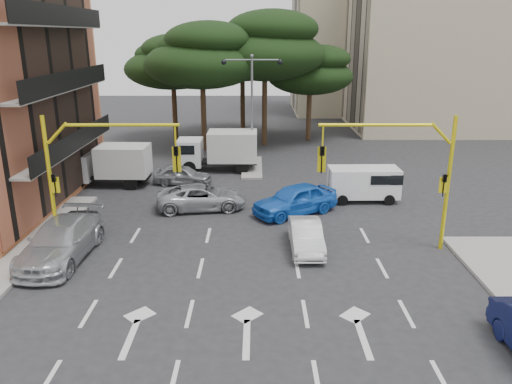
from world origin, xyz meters
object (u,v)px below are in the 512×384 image
at_px(car_blue_compact, 295,199).
at_px(box_truck_b, 218,151).
at_px(signal_mast_left, 90,165).
at_px(car_silver_cross_a, 202,197).
at_px(car_silver_wagon, 61,241).
at_px(car_silver_cross_b, 183,175).
at_px(street_lamp_center, 252,92).
at_px(car_white_hatch, 306,236).
at_px(box_truck_a, 109,166).
at_px(van_white, 363,184).
at_px(signal_mast_right, 408,165).

distance_m(car_blue_compact, box_truck_b, 10.16).
bearing_deg(signal_mast_left, car_silver_cross_a, 52.29).
xyz_separation_m(car_silver_wagon, car_silver_cross_b, (3.60, 11.07, -0.19)).
height_order(street_lamp_center, car_silver_cross_a, street_lamp_center).
height_order(car_white_hatch, car_blue_compact, car_blue_compact).
bearing_deg(car_white_hatch, street_lamp_center, 99.23).
bearing_deg(car_silver_cross_a, box_truck_a, 46.41).
bearing_deg(car_blue_compact, box_truck_b, 176.09).
relative_size(signal_mast_left, van_white, 1.51).
xyz_separation_m(street_lamp_center, box_truck_a, (-9.00, -4.19, -4.14)).
height_order(street_lamp_center, car_white_hatch, street_lamp_center).
bearing_deg(car_silver_cross_b, car_silver_wagon, 169.11).
relative_size(car_blue_compact, car_silver_cross_b, 1.29).
relative_size(street_lamp_center, van_white, 1.96).
bearing_deg(car_silver_cross_a, signal_mast_right, -127.46).
distance_m(car_blue_compact, car_silver_wagon, 11.80).
height_order(car_silver_cross_a, box_truck_b, box_truck_b).
bearing_deg(box_truck_b, street_lamp_center, -78.13).
xyz_separation_m(car_silver_wagon, box_truck_b, (5.63, 14.59, 0.57)).
relative_size(car_silver_wagon, car_silver_cross_b, 1.53).
height_order(street_lamp_center, car_silver_cross_b, street_lamp_center).
bearing_deg(car_silver_cross_a, signal_mast_left, 134.13).
height_order(van_white, box_truck_a, box_truck_a).
height_order(street_lamp_center, van_white, street_lamp_center).
bearing_deg(car_silver_wagon, car_silver_cross_a, 53.29).
distance_m(car_silver_wagon, car_silver_cross_a, 8.32).
xyz_separation_m(car_blue_compact, box_truck_b, (-4.74, 8.96, 0.58)).
height_order(signal_mast_left, car_silver_cross_a, signal_mast_left).
relative_size(car_silver_cross_b, box_truck_a, 0.70).
distance_m(signal_mast_left, van_white, 15.17).
relative_size(street_lamp_center, car_silver_cross_a, 1.60).
bearing_deg(signal_mast_left, box_truck_b, 71.83).
height_order(signal_mast_right, car_silver_cross_a, signal_mast_right).
xyz_separation_m(signal_mast_right, box_truck_b, (-9.18, 13.51, -2.49)).
xyz_separation_m(car_blue_compact, car_silver_cross_b, (-6.77, 5.44, -0.18)).
xyz_separation_m(signal_mast_left, car_blue_compact, (9.17, 4.54, -3.08)).
height_order(signal_mast_left, van_white, signal_mast_left).
relative_size(signal_mast_left, car_silver_cross_a, 1.23).
height_order(signal_mast_right, box_truck_b, signal_mast_right).
bearing_deg(box_truck_b, car_silver_cross_a, 177.77).
distance_m(car_blue_compact, van_white, 4.66).
bearing_deg(car_blue_compact, car_silver_cross_a, -130.58).
distance_m(signal_mast_left, car_silver_cross_b, 10.78).
distance_m(signal_mast_right, car_silver_wagon, 15.16).
bearing_deg(car_silver_wagon, car_silver_cross_b, 74.92).
bearing_deg(box_truck_a, car_blue_compact, -113.52).
xyz_separation_m(street_lamp_center, car_silver_cross_a, (-2.69, -8.68, -4.75)).
bearing_deg(box_truck_b, car_white_hatch, -160.26).
distance_m(car_blue_compact, car_silver_cross_b, 8.69).
bearing_deg(signal_mast_left, car_blue_compact, 26.35).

